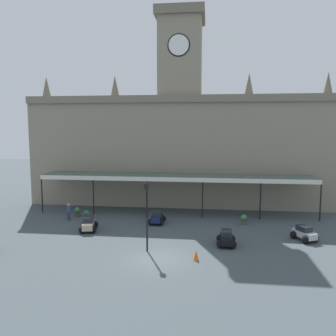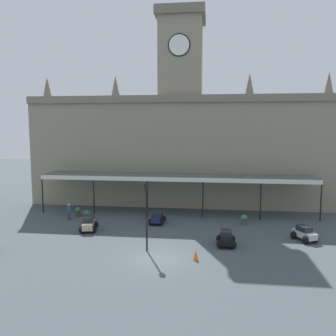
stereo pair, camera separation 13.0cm
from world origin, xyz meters
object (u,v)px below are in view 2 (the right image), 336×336
car_black_sedan (226,239)px  planter_by_canopy (78,212)px  victorian_lamppost (147,208)px  car_beige_estate (89,224)px  pedestrian_near_entrance (69,211)px  planter_near_kerb (87,215)px  traffic_cone (196,255)px  planter_forecourt_centre (244,219)px  car_navy_sedan (157,218)px  car_silver_sedan (304,234)px

car_black_sedan → planter_by_canopy: (-14.77, 6.97, -0.01)m
victorian_lamppost → car_beige_estate: bearing=144.0°
pedestrian_near_entrance → planter_near_kerb: size_ratio=1.74×
pedestrian_near_entrance → traffic_cone: bearing=-34.5°
car_black_sedan → planter_by_canopy: 16.33m
car_beige_estate → planter_by_canopy: (-2.83, 4.53, -0.07)m
car_beige_estate → planter_by_canopy: bearing=122.0°
car_beige_estate → planter_near_kerb: size_ratio=2.49×
pedestrian_near_entrance → planter_forecourt_centre: size_ratio=1.74×
victorian_lamppost → traffic_cone: victorian_lamppost is taller
car_navy_sedan → victorian_lamppost: (0.39, -7.37, 2.72)m
car_black_sedan → victorian_lamppost: (-5.87, -1.97, 2.72)m
planter_forecourt_centre → planter_by_canopy: 16.71m
car_black_sedan → planter_near_kerb: (-13.38, 5.86, -0.01)m
car_beige_estate → car_navy_sedan: car_beige_estate is taller
car_silver_sedan → planter_by_canopy: bearing=166.7°
car_beige_estate → planter_forecourt_centre: size_ratio=2.49×
car_silver_sedan → planter_near_kerb: bearing=168.9°
car_beige_estate → pedestrian_near_entrance: 4.40m
car_navy_sedan → pedestrian_near_entrance: (-8.81, 0.11, 0.41)m
car_beige_estate → pedestrian_near_entrance: size_ratio=1.43×
car_navy_sedan → victorian_lamppost: victorian_lamppost is taller
car_navy_sedan → pedestrian_near_entrance: 8.82m
car_black_sedan → traffic_cone: car_black_sedan is taller
victorian_lamppost → traffic_cone: size_ratio=7.23×
traffic_cone → car_navy_sedan: bearing=114.9°
car_silver_sedan → traffic_cone: car_silver_sedan is taller
traffic_cone → planter_near_kerb: bearing=140.7°
car_beige_estate → car_black_sedan: car_beige_estate is taller
car_navy_sedan → pedestrian_near_entrance: size_ratio=1.24×
planter_forecourt_centre → car_black_sedan: bearing=-107.6°
planter_by_canopy → victorian_lamppost: bearing=-45.1°
car_black_sedan → planter_by_canopy: car_black_sedan is taller
car_silver_sedan → planter_forecourt_centre: bearing=137.3°
car_beige_estate → traffic_cone: (9.72, -5.74, -0.20)m
pedestrian_near_entrance → planter_near_kerb: (1.68, 0.34, -0.42)m
pedestrian_near_entrance → planter_near_kerb: 1.76m
traffic_cone → planter_by_canopy: size_ratio=0.75×
pedestrian_near_entrance → victorian_lamppost: bearing=-39.2°
car_black_sedan → planter_near_kerb: bearing=156.4°
car_beige_estate → traffic_cone: bearing=-30.6°
traffic_cone → planter_near_kerb: (-11.17, 9.15, 0.13)m
traffic_cone → planter_by_canopy: (-12.55, 10.27, 0.13)m
car_black_sedan → victorian_lamppost: bearing=-161.5°
car_silver_sedan → traffic_cone: size_ratio=3.10×
car_navy_sedan → planter_forecourt_centre: (8.17, 0.64, -0.01)m
car_black_sedan → planter_forecourt_centre: size_ratio=2.14×
victorian_lamppost → planter_near_kerb: size_ratio=5.45×
car_black_sedan → car_beige_estate: bearing=168.4°
traffic_cone → planter_by_canopy: bearing=140.7°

